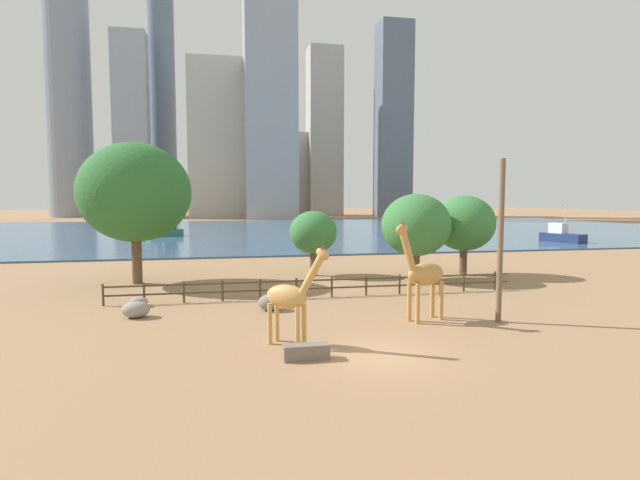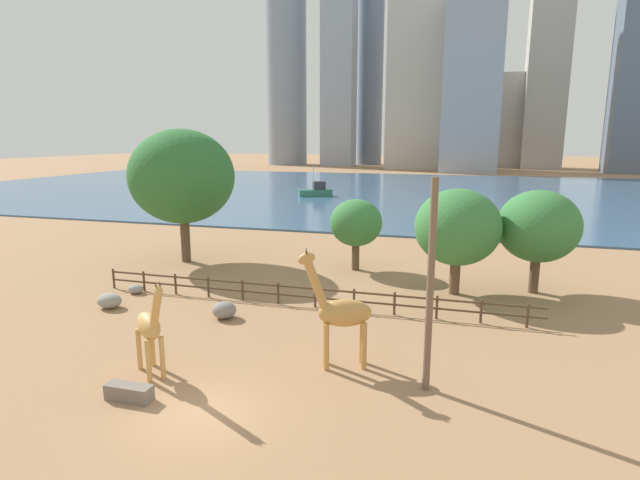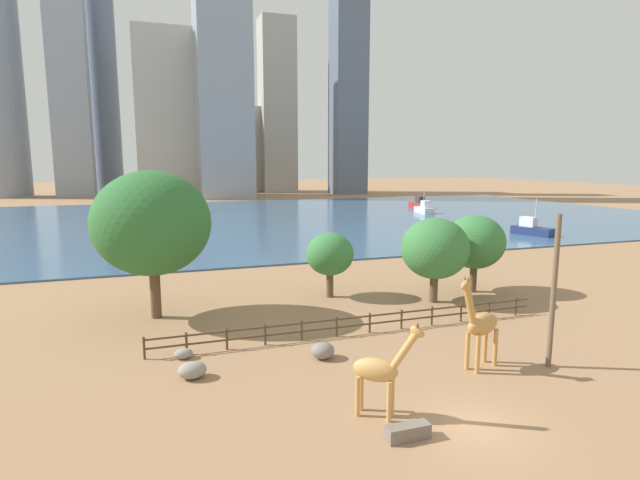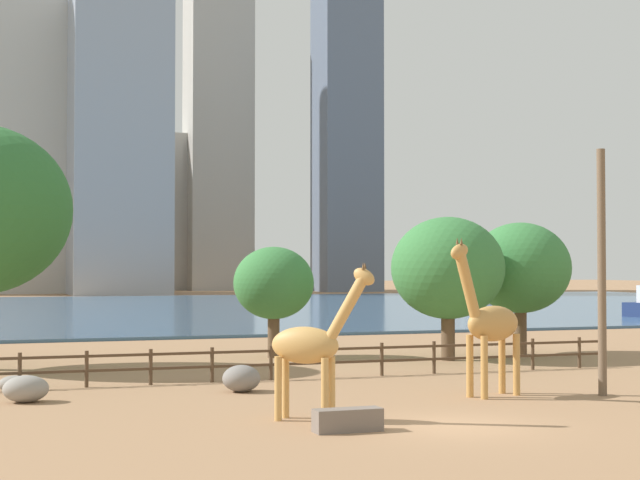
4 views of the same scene
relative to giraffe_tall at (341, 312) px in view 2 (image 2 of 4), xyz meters
The scene contains 22 objects.
ground_plane 75.13m from the giraffe_tall, 92.96° to the left, with size 400.00×400.00×0.00m, color #9E7551.
harbor_water 72.13m from the giraffe_tall, 93.08° to the left, with size 180.00×86.00×0.20m, color #3D6084.
giraffe_tall is the anchor object (origin of this frame).
giraffe_companion 7.82m from the giraffe_tall, 158.04° to the right, with size 2.74×2.41×4.41m.
utility_pole 4.17m from the giraffe_tall, 15.40° to the right, with size 0.28×0.28×8.25m, color brown.
boulder_near_fence 8.64m from the giraffe_tall, 152.18° to the left, with size 1.32×1.23×0.92m, color gray.
boulder_by_pole 16.28m from the giraffe_tall, 156.65° to the left, with size 1.02×0.77×0.57m, color gray.
boulder_small 15.12m from the giraffe_tall, 166.02° to the left, with size 1.43×1.14×0.86m, color gray.
feeding_trough 8.74m from the giraffe_tall, 144.66° to the right, with size 1.80×0.60×0.60m, color #72665B.
enclosure_fence 8.26m from the giraffe_tall, 120.21° to the left, with size 26.12×0.14×1.30m.
tree_left_large 16.14m from the giraffe_tall, 99.68° to the left, with size 3.83×3.83×5.27m.
tree_center_broad 22.23m from the giraffe_tall, 137.69° to the left, with size 8.02×8.02×10.32m.
tree_right_tall 12.81m from the giraffe_tall, 69.37° to the left, with size 5.24×5.24×6.62m.
tree_left_small 16.51m from the giraffe_tall, 55.54° to the left, with size 4.97×4.97×6.50m.
boat_tug 62.15m from the giraffe_tall, 107.40° to the left, with size 5.74×4.35×4.92m.
skyline_tower_needle 159.87m from the giraffe_tall, 79.86° to the left, with size 11.97×9.92×59.73m, color #B7B2A8.
skyline_block_central 146.66m from the giraffe_tall, 94.22° to the left, with size 17.55×14.85×50.27m, color #B7B2A8.
skyline_tower_glass 171.95m from the giraffe_tall, 100.07° to the left, with size 8.94×8.94×93.87m, color slate.
skyline_block_left 148.29m from the giraffe_tall, 70.92° to the left, with size 10.83×9.37×63.94m, color slate.
skyline_tower_short 160.82m from the giraffe_tall, 103.95° to the left, with size 10.99×8.94×60.60m, color #939EAD.
skyline_block_wide 162.47m from the giraffe_tall, 84.24° to the left, with size 17.65×12.63×29.99m, color #B7B2A8.
skyline_tower_far 172.03m from the giraffe_tall, 110.39° to the left, with size 14.29×14.29×90.31m, color gray.
Camera 2 is at (8.51, -14.34, 9.61)m, focal length 28.00 mm.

